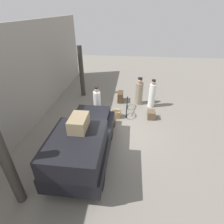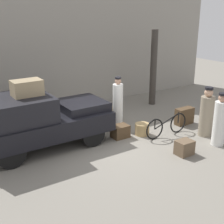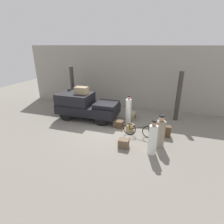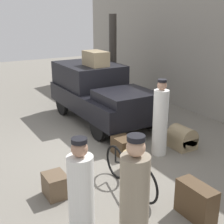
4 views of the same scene
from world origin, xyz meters
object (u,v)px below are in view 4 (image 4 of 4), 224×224
at_px(wicker_basket, 134,161).
at_px(porter_with_bicycle, 135,192).
at_px(bicycle, 130,172).
at_px(trunk_wicker_pale, 182,138).
at_px(porter_standing_middle, 81,197).
at_px(suitcase_small_leather, 55,185).
at_px(conductor_in_dark_uniform, 160,121).
at_px(trunk_on_truck_roof, 96,59).
at_px(trunk_umber_medium, 124,146).
at_px(suitcase_tan_flat, 196,201).
at_px(truck, 99,91).

relative_size(wicker_basket, porter_with_bicycle, 0.29).
bearing_deg(bicycle, trunk_wicker_pale, 112.59).
bearing_deg(porter_standing_middle, suitcase_small_leather, 176.04).
height_order(porter_standing_middle, conductor_in_dark_uniform, conductor_in_dark_uniform).
bearing_deg(trunk_on_truck_roof, porter_with_bicycle, -22.24).
xyz_separation_m(bicycle, suitcase_small_leather, (-0.50, -1.27, -0.14)).
xyz_separation_m(porter_with_bicycle, trunk_on_truck_roof, (-5.05, 2.06, 1.13)).
height_order(trunk_wicker_pale, suitcase_small_leather, trunk_wicker_pale).
distance_m(suitcase_small_leather, trunk_on_truck_roof, 4.68).
xyz_separation_m(bicycle, trunk_umber_medium, (-1.32, 0.72, -0.15)).
xyz_separation_m(wicker_basket, trunk_on_truck_roof, (-3.37, 0.91, 1.66)).
relative_size(wicker_basket, porter_standing_middle, 0.29).
bearing_deg(suitcase_tan_flat, truck, 169.07).
xyz_separation_m(suitcase_small_leather, suitcase_tan_flat, (1.76, 1.72, 0.09)).
bearing_deg(trunk_umber_medium, trunk_on_truck_roof, 165.22).
bearing_deg(wicker_basket, porter_standing_middle, -53.14).
distance_m(truck, porter_standing_middle, 5.38).
xyz_separation_m(suitcase_tan_flat, trunk_on_truck_roof, (-5.22, 0.97, 1.56)).
height_order(suitcase_small_leather, trunk_umber_medium, suitcase_small_leather).
bearing_deg(porter_with_bicycle, trunk_umber_medium, 150.35).
xyz_separation_m(trunk_wicker_pale, suitcase_small_leather, (0.39, -3.42, -0.03)).
relative_size(truck, porter_with_bicycle, 2.43).
height_order(porter_with_bicycle, trunk_wicker_pale, porter_with_bicycle).
relative_size(conductor_in_dark_uniform, trunk_umber_medium, 3.39).
height_order(trunk_wicker_pale, trunk_on_truck_roof, trunk_on_truck_roof).
distance_m(porter_with_bicycle, suitcase_tan_flat, 1.18).
bearing_deg(trunk_on_truck_roof, trunk_wicker_pale, 13.37).
xyz_separation_m(truck, porter_standing_middle, (4.60, -2.78, -0.16)).
distance_m(wicker_basket, porter_standing_middle, 2.40).
bearing_deg(wicker_basket, suitcase_tan_flat, -1.94).
bearing_deg(truck, wicker_basket, -15.92).
xyz_separation_m(conductor_in_dark_uniform, suitcase_tan_flat, (2.17, -1.00, -0.53)).
bearing_deg(porter_with_bicycle, conductor_in_dark_uniform, 133.65).
distance_m(truck, bicycle, 4.08).
height_order(suitcase_tan_flat, trunk_on_truck_roof, trunk_on_truck_roof).
relative_size(bicycle, trunk_wicker_pale, 2.85).
xyz_separation_m(porter_with_bicycle, trunk_wicker_pale, (-1.97, 2.79, -0.48)).
distance_m(trunk_umber_medium, trunk_on_truck_roof, 3.20).
relative_size(wicker_basket, trunk_wicker_pale, 0.79).
xyz_separation_m(porter_standing_middle, suitcase_tan_flat, (0.45, 1.81, -0.44)).
distance_m(truck, trunk_wicker_pale, 3.06).
height_order(porter_with_bicycle, trunk_umber_medium, porter_with_bicycle).
height_order(wicker_basket, suitcase_small_leather, suitcase_small_leather).
distance_m(bicycle, suitcase_small_leather, 1.38).
bearing_deg(wicker_basket, truck, 164.08).
xyz_separation_m(truck, suitcase_tan_flat, (5.04, -0.97, -0.60)).
bearing_deg(conductor_in_dark_uniform, porter_standing_middle, -58.51).
relative_size(porter_with_bicycle, conductor_in_dark_uniform, 0.90).
bearing_deg(trunk_on_truck_roof, porter_standing_middle, -30.23).
height_order(wicker_basket, porter_standing_middle, porter_standing_middle).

